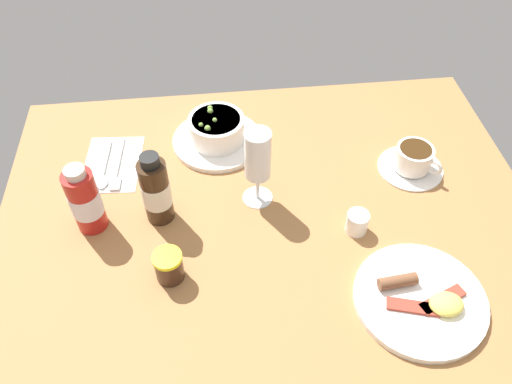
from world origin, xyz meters
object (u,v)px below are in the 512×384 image
(cutlery_setting, at_px, (112,165))
(sauce_bottle_red, at_px, (85,201))
(breakfast_plate, at_px, (421,299))
(porridge_bowl, at_px, (217,132))
(sauce_bottle_brown, at_px, (156,191))
(coffee_cup, at_px, (413,160))
(wine_glass, at_px, (258,158))
(jam_jar, at_px, (169,266))
(creamer_jug, at_px, (357,222))

(cutlery_setting, bearing_deg, sauce_bottle_red, 81.97)
(sauce_bottle_red, bearing_deg, breakfast_plate, 157.62)
(porridge_bowl, height_order, sauce_bottle_brown, sauce_bottle_brown)
(coffee_cup, distance_m, wine_glass, 0.36)
(porridge_bowl, relative_size, wine_glass, 1.16)
(sauce_bottle_brown, bearing_deg, wine_glass, -172.31)
(coffee_cup, relative_size, breakfast_plate, 0.61)
(wine_glass, distance_m, jam_jar, 0.27)
(wine_glass, relative_size, jam_jar, 2.85)
(porridge_bowl, xyz_separation_m, sauce_bottle_red, (0.26, 0.22, 0.04))
(sauce_bottle_brown, height_order, sauce_bottle_red, sauce_bottle_brown)
(coffee_cup, distance_m, sauce_bottle_red, 0.69)
(creamer_jug, xyz_separation_m, sauce_bottle_red, (0.52, -0.07, 0.05))
(porridge_bowl, bearing_deg, sauce_bottle_brown, 58.61)
(sauce_bottle_red, bearing_deg, sauce_bottle_brown, -176.90)
(coffee_cup, distance_m, creamer_jug, 0.22)
(sauce_bottle_red, xyz_separation_m, breakfast_plate, (-0.59, 0.24, -0.06))
(breakfast_plate, bearing_deg, porridge_bowl, -54.30)
(wine_glass, bearing_deg, sauce_bottle_brown, 7.69)
(coffee_cup, xyz_separation_m, sauce_bottle_brown, (0.55, 0.07, 0.05))
(sauce_bottle_red, bearing_deg, porridge_bowl, -140.42)
(creamer_jug, bearing_deg, porridge_bowl, -48.47)
(cutlery_setting, distance_m, sauce_bottle_brown, 0.21)
(cutlery_setting, xyz_separation_m, creamer_jug, (-0.49, 0.24, 0.02))
(creamer_jug, xyz_separation_m, wine_glass, (0.18, -0.11, 0.09))
(porridge_bowl, relative_size, sauce_bottle_brown, 1.24)
(cutlery_setting, xyz_separation_m, sauce_bottle_red, (0.02, 0.17, 0.07))
(jam_jar, bearing_deg, porridge_bowl, -106.85)
(jam_jar, xyz_separation_m, sauce_bottle_red, (0.15, -0.14, 0.04))
(sauce_bottle_brown, xyz_separation_m, sauce_bottle_red, (0.13, 0.01, -0.00))
(porridge_bowl, xyz_separation_m, sauce_bottle_brown, (0.13, 0.21, 0.04))
(porridge_bowl, bearing_deg, breakfast_plate, 125.70)
(breakfast_plate, bearing_deg, wine_glass, -47.18)
(porridge_bowl, distance_m, breakfast_plate, 0.57)
(coffee_cup, bearing_deg, cutlery_setting, -7.33)
(porridge_bowl, distance_m, sauce_bottle_brown, 0.25)
(breakfast_plate, bearing_deg, sauce_bottle_red, -22.38)
(wine_glass, xyz_separation_m, sauce_bottle_brown, (0.20, 0.03, -0.04))
(creamer_jug, relative_size, jam_jar, 0.85)
(creamer_jug, height_order, breakfast_plate, creamer_jug)
(creamer_jug, distance_m, breakfast_plate, 0.19)
(creamer_jug, bearing_deg, sauce_bottle_brown, -11.73)
(coffee_cup, relative_size, sauce_bottle_brown, 0.86)
(creamer_jug, bearing_deg, breakfast_plate, 113.63)
(porridge_bowl, bearing_deg, sauce_bottle_red, 39.58)
(porridge_bowl, height_order, sauce_bottle_red, sauce_bottle_red)
(coffee_cup, bearing_deg, breakfast_plate, 74.96)
(wine_glass, xyz_separation_m, sauce_bottle_red, (0.34, 0.03, -0.04))
(cutlery_setting, height_order, sauce_bottle_brown, sauce_bottle_brown)
(creamer_jug, bearing_deg, wine_glass, -30.25)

